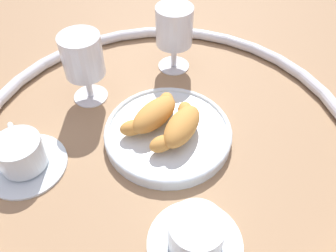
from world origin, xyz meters
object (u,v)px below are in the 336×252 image
object	(u,v)px
coffee_cup_near	(196,237)
coffee_cup_far	(22,156)
pastry_plate	(168,133)
juice_glass_right	(83,58)
croissant_small	(153,114)
croissant_large	(180,126)
juice_glass_left	(174,28)

from	to	relation	value
coffee_cup_near	coffee_cup_far	world-z (taller)	same
pastry_plate	juice_glass_right	bearing A→B (deg)	58.54
croissant_small	coffee_cup_near	xyz separation A→B (m)	(-0.21, -0.08, -0.02)
croissant_large	juice_glass_left	bearing A→B (deg)	5.81
coffee_cup_far	juice_glass_left	xyz separation A→B (m)	(0.29, -0.23, 0.07)
juice_glass_right	juice_glass_left	bearing A→B (deg)	-55.52
pastry_plate	croissant_small	size ratio (longest dim) A/B	1.91
pastry_plate	coffee_cup_far	world-z (taller)	coffee_cup_far
pastry_plate	croissant_large	size ratio (longest dim) A/B	1.81
pastry_plate	croissant_large	bearing A→B (deg)	-117.86
croissant_large	croissant_small	world-z (taller)	same
pastry_plate	coffee_cup_near	xyz separation A→B (m)	(-0.20, -0.05, 0.01)
pastry_plate	juice_glass_right	size ratio (longest dim) A/B	1.62
juice_glass_right	coffee_cup_near	bearing A→B (deg)	-144.42
croissant_large	coffee_cup_far	world-z (taller)	croissant_large
croissant_large	juice_glass_left	xyz separation A→B (m)	(0.22, 0.02, 0.05)
pastry_plate	coffee_cup_near	bearing A→B (deg)	-165.64
coffee_cup_near	juice_glass_left	xyz separation A→B (m)	(0.41, 0.05, 0.07)
croissant_small	pastry_plate	bearing A→B (deg)	-118.28
coffee_cup_far	juice_glass_right	world-z (taller)	juice_glass_right
croissant_large	coffee_cup_near	world-z (taller)	croissant_large
pastry_plate	juice_glass_left	xyz separation A→B (m)	(0.21, 0.00, 0.08)
coffee_cup_far	juice_glass_right	bearing A→B (deg)	-21.90
juice_glass_left	juice_glass_right	size ratio (longest dim) A/B	1.00
croissant_large	croissant_small	distance (m)	0.05
juice_glass_right	pastry_plate	bearing A→B (deg)	-121.46
coffee_cup_near	juice_glass_left	world-z (taller)	juice_glass_left
pastry_plate	coffee_cup_near	world-z (taller)	coffee_cup_near
juice_glass_right	croissant_large	bearing A→B (deg)	-121.05
juice_glass_left	juice_glass_right	world-z (taller)	same
pastry_plate	croissant_large	distance (m)	0.04
croissant_small	juice_glass_right	xyz separation A→B (m)	(0.08, 0.14, 0.05)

